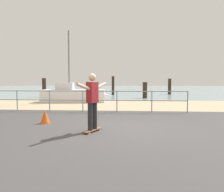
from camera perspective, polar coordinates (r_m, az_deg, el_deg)
The scene contains 13 objects.
ground_plane at distance 6.13m, azimuth 1.37°, elevation -10.38°, with size 24.00×10.00×0.04m, color #474444.
beach_strip at distance 14.02m, azimuth 3.11°, elevation -2.28°, with size 24.00×6.00×0.04m, color tan.
sea_surface at distance 41.96m, azimuth 3.99°, elevation 1.86°, with size 72.00×50.00×0.04m, color #849EA3.
railing_fence at distance 11.01m, azimuth -11.82°, elevation -0.40°, with size 11.71×0.05×1.05m.
sailboat at distance 15.84m, azimuth -9.37°, elevation 0.28°, with size 5.02×1.77×5.03m.
skateboard at distance 6.60m, azimuth -5.06°, elevation -8.77°, with size 0.52×0.81×0.08m.
skateboarder at distance 6.46m, azimuth -5.11°, elevation -0.52°, with size 0.69×1.35×1.65m.
groyne_post_0 at distance 21.43m, azimuth -17.18°, elevation 2.08°, with size 0.37×0.37×1.77m, color #332319.
groyne_post_1 at distance 25.69m, azimuth -6.34°, elevation 2.10°, with size 0.25×0.25×1.41m, color #332319.
groyne_post_2 at distance 23.50m, azimuth 0.27°, elevation 2.70°, with size 0.28×0.28×2.02m, color #332319.
groyne_post_3 at distance 19.40m, azimuth 8.53°, elevation 1.50°, with size 0.39×0.39×1.41m, color #332319.
groyne_post_4 at distance 25.14m, azimuth 14.70°, elevation 2.37°, with size 0.35×0.35×1.77m, color #332319.
traffic_cone at distance 8.15m, azimuth -16.95°, elevation -5.17°, with size 0.36×0.36×0.50m, color #E55919.
Camera 1 is at (0.31, -6.94, 1.52)m, focal length 35.28 mm.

